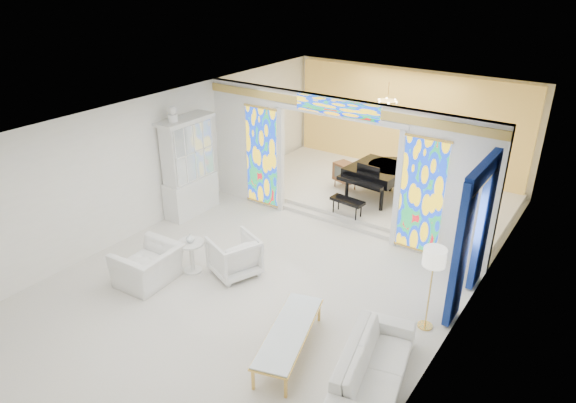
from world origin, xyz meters
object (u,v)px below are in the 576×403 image
Objects in this scene: china_cabinet at (189,168)px; armchair_left at (148,266)px; coffee_table at (289,332)px; grand_piano at (384,172)px; tv_console at (345,172)px; sofa at (374,366)px; armchair_right at (234,256)px.

china_cabinet is 3.16m from armchair_left.
armchair_left reaches higher than coffee_table.
grand_piano is 3.69× the size of tv_console.
coffee_table is 0.80× the size of grand_piano.
armchair_left is 0.51× the size of sofa.
sofa is (6.17, -2.63, -0.85)m from china_cabinet.
armchair_left is 5.84m from tv_console.
tv_console is (-1.05, -0.06, -0.23)m from grand_piano.
china_cabinet is 3.98× the size of tv_console.
sofa is at bearing 94.61° from armchair_right.
coffee_table is at bearing -51.69° from tv_console.
china_cabinet is 5.59m from coffee_table.
sofa is at bearing -23.09° from china_cabinet.
armchair_right is at bearing -71.76° from tv_console.
coffee_table is 6.25m from tv_console.
armchair_left is 1.63× the size of tv_console.
sofa is 1.39m from coffee_table.
china_cabinet reaches higher than grand_piano.
china_cabinet is at bearing -97.95° from armchair_right.
sofa is (3.54, -1.11, -0.08)m from armchair_right.
tv_console is (2.56, 3.06, -0.55)m from china_cabinet.
grand_piano reaches higher than tv_console.
grand_piano is at bearing 101.33° from coffee_table.
china_cabinet is 1.35× the size of coffee_table.
sofa is at bearing 86.79° from armchair_left.
grand_piano is at bearing 20.52° from tv_console.
armchair_right is 0.43× the size of coffee_table.
grand_piano is (3.61, 3.11, -0.32)m from china_cabinet.
armchair_right reaches higher than armchair_left.
sofa is 6.31m from grand_piano.
sofa is 6.74m from tv_console.
grand_piano reaches higher than armchair_left.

